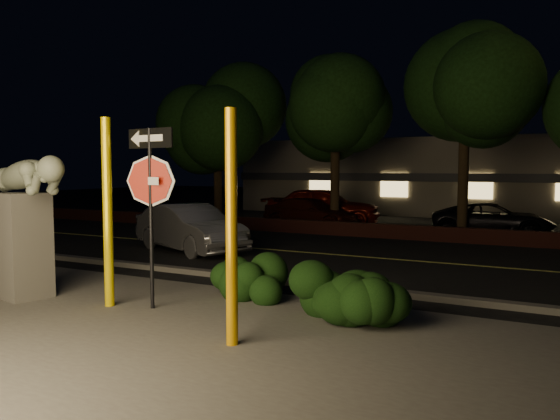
% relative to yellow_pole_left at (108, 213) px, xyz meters
% --- Properties ---
extents(ground, '(90.00, 90.00, 0.00)m').
position_rel_yellow_pole_left_xyz_m(ground, '(1.34, 10.21, -1.65)').
color(ground, black).
rests_on(ground, ground).
extents(patio, '(14.00, 6.00, 0.02)m').
position_rel_yellow_pole_left_xyz_m(patio, '(1.34, -0.79, -1.64)').
color(patio, '#4C4944').
rests_on(patio, ground).
extents(road, '(80.00, 8.00, 0.01)m').
position_rel_yellow_pole_left_xyz_m(road, '(1.34, 7.21, -1.65)').
color(road, black).
rests_on(road, ground).
extents(lane_marking, '(80.00, 0.12, 0.00)m').
position_rel_yellow_pole_left_xyz_m(lane_marking, '(1.34, 7.21, -1.64)').
color(lane_marking, '#CACB51').
rests_on(lane_marking, road).
extents(curb, '(80.00, 0.25, 0.12)m').
position_rel_yellow_pole_left_xyz_m(curb, '(1.34, 3.11, -1.59)').
color(curb, '#4C4944').
rests_on(curb, ground).
extents(brick_wall, '(40.00, 0.35, 0.50)m').
position_rel_yellow_pole_left_xyz_m(brick_wall, '(1.34, 11.51, -1.40)').
color(brick_wall, '#411A15').
rests_on(brick_wall, ground).
extents(parking_lot, '(40.00, 12.00, 0.01)m').
position_rel_yellow_pole_left_xyz_m(parking_lot, '(1.34, 17.21, -1.65)').
color(parking_lot, black).
rests_on(parking_lot, ground).
extents(building, '(22.00, 10.20, 4.00)m').
position_rel_yellow_pole_left_xyz_m(building, '(1.34, 25.20, 0.35)').
color(building, slate).
rests_on(building, ground).
extents(tree_far_a, '(4.60, 4.60, 7.43)m').
position_rel_yellow_pole_left_xyz_m(tree_far_a, '(-6.66, 13.21, 3.69)').
color(tree_far_a, black).
rests_on(tree_far_a, ground).
extents(tree_far_b, '(5.20, 5.20, 8.41)m').
position_rel_yellow_pole_left_xyz_m(tree_far_b, '(-1.16, 13.41, 4.40)').
color(tree_far_b, black).
rests_on(tree_far_b, ground).
extents(tree_far_c, '(4.80, 4.80, 7.84)m').
position_rel_yellow_pole_left_xyz_m(tree_far_c, '(3.84, 13.01, 4.01)').
color(tree_far_c, black).
rests_on(tree_far_c, ground).
extents(yellow_pole_left, '(0.17, 0.17, 3.31)m').
position_rel_yellow_pole_left_xyz_m(yellow_pole_left, '(0.00, 0.00, 0.00)').
color(yellow_pole_left, yellow).
rests_on(yellow_pole_left, ground).
extents(yellow_pole_right, '(0.16, 0.16, 3.24)m').
position_rel_yellow_pole_left_xyz_m(yellow_pole_right, '(3.06, -0.79, -0.04)').
color(yellow_pole_right, '#E79F07').
rests_on(yellow_pole_right, ground).
extents(signpost, '(1.05, 0.18, 3.11)m').
position_rel_yellow_pole_left_xyz_m(signpost, '(0.79, 0.21, 0.56)').
color(signpost, black).
rests_on(signpost, ground).
extents(sculpture, '(2.49, 1.12, 2.65)m').
position_rel_yellow_pole_left_xyz_m(sculpture, '(-1.81, -0.28, -0.02)').
color(sculpture, '#4C4944').
rests_on(sculpture, ground).
extents(hedge_center, '(1.97, 1.43, 0.93)m').
position_rel_yellow_pole_left_xyz_m(hedge_center, '(1.88, 1.69, -1.19)').
color(hedge_center, black).
rests_on(hedge_center, ground).
extents(hedge_right, '(1.94, 1.53, 1.12)m').
position_rel_yellow_pole_left_xyz_m(hedge_right, '(3.86, 1.04, -1.09)').
color(hedge_right, black).
rests_on(hedge_right, ground).
extents(hedge_far_right, '(1.46, 1.17, 0.88)m').
position_rel_yellow_pole_left_xyz_m(hedge_far_right, '(4.47, 0.89, -1.21)').
color(hedge_far_right, black).
rests_on(hedge_far_right, ground).
extents(silver_sedan, '(4.46, 2.98, 1.39)m').
position_rel_yellow_pole_left_xyz_m(silver_sedan, '(-2.66, 5.84, -0.96)').
color(silver_sedan, '#B0AFB5').
rests_on(silver_sedan, ground).
extents(parked_car_red, '(5.19, 3.27, 1.65)m').
position_rel_yellow_pole_left_xyz_m(parked_car_red, '(-2.21, 14.69, -0.83)').
color(parked_car_red, maroon).
rests_on(parked_car_red, ground).
extents(parked_car_darkred, '(4.31, 2.14, 1.20)m').
position_rel_yellow_pole_left_xyz_m(parked_car_darkred, '(-2.28, 13.55, -1.05)').
color(parked_car_darkred, '#42130A').
rests_on(parked_car_darkred, ground).
extents(parked_car_dark, '(4.41, 2.37, 1.18)m').
position_rel_yellow_pole_left_xyz_m(parked_car_dark, '(4.71, 14.17, -1.07)').
color(parked_car_dark, black).
rests_on(parked_car_dark, ground).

